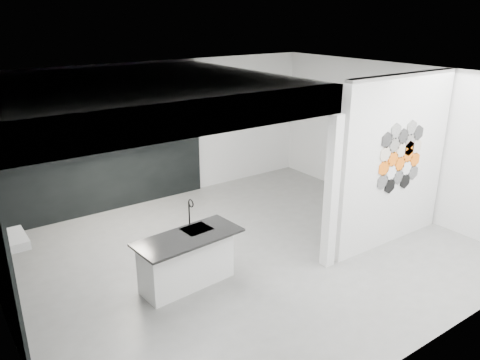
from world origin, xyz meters
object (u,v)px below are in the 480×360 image
glass_vase (168,133)px  kettle (159,134)px  bottle_dark (90,145)px  glass_bowl (168,134)px  utensil_cup (49,153)px  partition_panel (394,162)px  wall_basin (10,241)px  kitchen_island (187,259)px  stockpot (44,151)px

glass_vase → kettle: bearing=180.0°
bottle_dark → glass_bowl: bearing=0.0°
kettle → utensil_cup: kettle is taller
partition_panel → wall_basin: bearing=161.8°
kettle → glass_bowl: (0.20, 0.00, -0.02)m
glass_vase → bottle_dark: 1.58m
glass_bowl → utensil_cup: bearing=180.0°
glass_vase → bottle_dark: bearing=180.0°
partition_panel → glass_bowl: partition_panel is taller
kitchen_island → utensil_cup: bearing=102.0°
stockpot → glass_bowl: size_ratio=1.39×
stockpot → glass_vase: size_ratio=1.67×
kettle → bottle_dark: bearing=171.9°
stockpot → kettle: stockpot is taller
kitchen_island → stockpot: 3.44m
kitchen_island → kettle: bearing=64.8°
wall_basin → glass_vase: (3.39, 2.07, 0.53)m
utensil_cup → bottle_dark: bearing=0.0°
stockpot → glass_bowl: (2.39, 0.00, -0.03)m
stockpot → kettle: 2.18m
wall_basin → stockpot: size_ratio=2.86×
kettle → wall_basin: bearing=-155.2°
kettle → glass_bowl: bearing=-8.1°
glass_bowl → kitchen_island: bearing=-113.5°
kettle → glass_vase: (0.20, 0.00, -0.01)m
partition_panel → bottle_dark: 5.32m
utensil_cup → glass_bowl: bearing=0.0°
wall_basin → glass_bowl: 4.00m
kitchen_island → partition_panel: bearing=-17.0°
partition_panel → kettle: (-2.28, 3.87, -0.01)m
stockpot → kettle: size_ratio=1.28×
partition_panel → kitchen_island: 3.65m
glass_bowl → glass_vase: 0.01m
glass_bowl → bottle_dark: size_ratio=1.00×
bottle_dark → utensil_cup: 0.72m
kitchen_island → glass_bowl: glass_bowl is taller
stockpot → wall_basin: bearing=-115.9°
partition_panel → kettle: size_ratio=17.17×
glass_bowl → glass_vase: size_ratio=1.20×
kitchen_island → glass_vase: glass_vase is taller
kettle → glass_bowl: 0.21m
partition_panel → wall_basin: (-5.46, 1.80, -0.55)m
stockpot → bottle_dark: size_ratio=1.39×
partition_panel → wall_basin: size_ratio=4.67×
kitchen_island → utensil_cup: 3.40m
kettle → partition_panel: bearing=-67.6°
partition_panel → stockpot: partition_panel is taller
wall_basin → bottle_dark: size_ratio=3.98×
kitchen_island → utensil_cup: utensil_cup is taller
partition_panel → kitchen_island: bearing=167.9°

